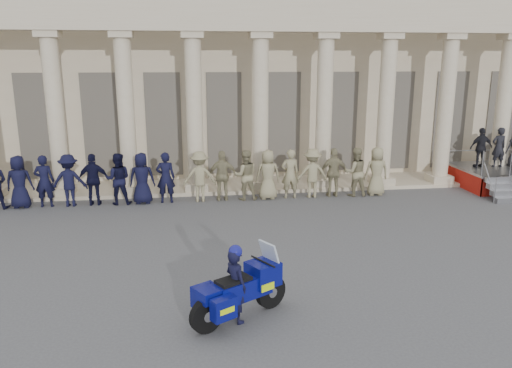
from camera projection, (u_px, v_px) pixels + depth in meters
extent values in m
plane|color=#4A4A4D|center=(253.00, 272.00, 12.71)|extent=(90.00, 90.00, 0.00)
cube|color=#C3B192|center=(217.00, 75.00, 26.04)|extent=(40.00, 10.00, 9.00)
cube|color=#C3B192|center=(227.00, 185.00, 21.15)|extent=(40.00, 2.60, 0.15)
cube|color=#C3B192|center=(226.00, 18.00, 18.76)|extent=(35.80, 1.00, 1.00)
cube|color=#C3B192|center=(63.00, 190.00, 19.51)|extent=(0.90, 0.90, 0.30)
cylinder|color=#C3B192|center=(56.00, 115.00, 18.79)|extent=(0.64, 0.64, 5.60)
cube|color=#C3B192|center=(48.00, 34.00, 18.08)|extent=(0.85, 0.85, 0.24)
cube|color=#C3B192|center=(131.00, 188.00, 19.84)|extent=(0.90, 0.90, 0.30)
cylinder|color=#C3B192|center=(126.00, 114.00, 19.12)|extent=(0.64, 0.64, 5.60)
cube|color=#C3B192|center=(121.00, 34.00, 18.41)|extent=(0.85, 0.85, 0.24)
cube|color=#C3B192|center=(197.00, 186.00, 20.17)|extent=(0.90, 0.90, 0.30)
cylinder|color=#C3B192|center=(194.00, 113.00, 19.45)|extent=(0.64, 0.64, 5.60)
cube|color=#C3B192|center=(192.00, 35.00, 18.74)|extent=(0.85, 0.85, 0.24)
cube|color=#C3B192|center=(260.00, 184.00, 20.49)|extent=(0.90, 0.90, 0.30)
cylinder|color=#C3B192|center=(260.00, 112.00, 19.78)|extent=(0.64, 0.64, 5.60)
cube|color=#C3B192|center=(260.00, 35.00, 19.07)|extent=(0.85, 0.85, 0.24)
cube|color=#C3B192|center=(322.00, 182.00, 20.82)|extent=(0.90, 0.90, 0.30)
cylinder|color=#C3B192|center=(324.00, 111.00, 20.11)|extent=(0.64, 0.64, 5.60)
cube|color=#C3B192|center=(327.00, 36.00, 19.40)|extent=(0.85, 0.85, 0.24)
cube|color=#C3B192|center=(381.00, 180.00, 21.15)|extent=(0.90, 0.90, 0.30)
cylinder|color=#C3B192|center=(386.00, 110.00, 20.44)|extent=(0.64, 0.64, 5.60)
cube|color=#C3B192|center=(390.00, 36.00, 19.73)|extent=(0.85, 0.85, 0.24)
cube|color=#C3B192|center=(439.00, 178.00, 21.48)|extent=(0.90, 0.90, 0.30)
cylinder|color=#C3B192|center=(445.00, 109.00, 20.77)|extent=(0.64, 0.64, 5.60)
cube|color=#C3B192|center=(452.00, 36.00, 20.06)|extent=(0.85, 0.85, 0.24)
cube|color=#C3B192|center=(495.00, 176.00, 21.81)|extent=(0.90, 0.90, 0.30)
cylinder|color=#C3B192|center=(503.00, 109.00, 21.10)|extent=(0.64, 0.64, 5.60)
cube|color=#C3B192|center=(512.00, 37.00, 20.39)|extent=(0.85, 0.85, 0.24)
cube|color=black|center=(37.00, 127.00, 20.74)|extent=(1.30, 0.12, 4.20)
cube|color=black|center=(102.00, 126.00, 21.07)|extent=(1.30, 0.12, 4.20)
cube|color=black|center=(164.00, 125.00, 21.40)|extent=(1.30, 0.12, 4.20)
cube|color=black|center=(224.00, 124.00, 21.73)|extent=(1.30, 0.12, 4.20)
cube|color=black|center=(283.00, 123.00, 22.06)|extent=(1.30, 0.12, 4.20)
cube|color=black|center=(340.00, 122.00, 22.39)|extent=(1.30, 0.12, 4.20)
cube|color=black|center=(395.00, 121.00, 22.72)|extent=(1.30, 0.12, 4.20)
cube|color=black|center=(449.00, 120.00, 23.05)|extent=(1.30, 0.12, 4.20)
cube|color=black|center=(501.00, 119.00, 23.38)|extent=(1.30, 0.12, 4.20)
imported|color=black|center=(19.00, 182.00, 18.04)|extent=(0.94, 0.61, 1.93)
imported|color=black|center=(44.00, 181.00, 18.15)|extent=(0.70, 0.46, 1.93)
imported|color=black|center=(69.00, 180.00, 18.26)|extent=(1.25, 0.72, 1.93)
imported|color=black|center=(94.00, 180.00, 18.37)|extent=(1.13, 0.47, 1.93)
imported|color=black|center=(118.00, 179.00, 18.48)|extent=(0.94, 0.73, 1.93)
imported|color=black|center=(142.00, 178.00, 18.59)|extent=(0.94, 0.61, 1.93)
imported|color=black|center=(166.00, 178.00, 18.70)|extent=(0.70, 0.46, 1.93)
imported|color=gray|center=(200.00, 177.00, 18.86)|extent=(1.25, 0.72, 1.93)
imported|color=gray|center=(223.00, 176.00, 18.97)|extent=(1.13, 0.47, 1.93)
imported|color=gray|center=(245.00, 175.00, 19.08)|extent=(0.94, 0.73, 1.93)
imported|color=gray|center=(268.00, 175.00, 19.19)|extent=(0.94, 0.61, 1.93)
imported|color=gray|center=(290.00, 174.00, 19.30)|extent=(0.70, 0.46, 1.93)
imported|color=gray|center=(312.00, 173.00, 19.42)|extent=(1.25, 0.72, 1.93)
imported|color=gray|center=(334.00, 173.00, 19.53)|extent=(1.13, 0.47, 1.93)
imported|color=gray|center=(355.00, 172.00, 19.64)|extent=(0.94, 0.73, 1.93)
imported|color=gray|center=(376.00, 171.00, 19.75)|extent=(0.94, 0.61, 1.93)
cube|color=gray|center=(508.00, 168.00, 21.15)|extent=(4.09, 2.92, 0.10)
cube|color=#99150C|center=(462.00, 179.00, 21.00)|extent=(0.04, 2.92, 0.73)
cube|color=gray|center=(509.00, 200.00, 18.86)|extent=(1.10, 0.28, 0.21)
cube|color=gray|center=(505.00, 193.00, 19.08)|extent=(1.10, 0.28, 0.21)
cube|color=gray|center=(501.00, 186.00, 19.30)|extent=(1.10, 0.28, 0.21)
cube|color=gray|center=(497.00, 179.00, 19.52)|extent=(1.10, 0.28, 0.21)
cylinder|color=gray|center=(490.00, 150.00, 22.37)|extent=(4.09, 0.04, 0.04)
imported|color=black|center=(481.00, 148.00, 20.98)|extent=(0.98, 0.41, 1.68)
imported|color=black|center=(499.00, 147.00, 21.08)|extent=(0.61, 0.40, 1.68)
cylinder|color=black|center=(271.00, 292.00, 10.83)|extent=(0.70, 0.51, 0.73)
cylinder|color=black|center=(207.00, 315.00, 9.83)|extent=(0.70, 0.51, 0.73)
cube|color=navy|center=(242.00, 288.00, 10.29)|extent=(1.33, 1.05, 0.42)
cube|color=navy|center=(263.00, 273.00, 10.58)|extent=(0.82, 0.81, 0.50)
cube|color=silver|center=(263.00, 284.00, 10.64)|extent=(0.38, 0.41, 0.13)
cube|color=#B2BFCC|center=(270.00, 255.00, 10.60)|extent=(0.46, 0.55, 0.59)
cube|color=black|center=(233.00, 281.00, 10.10)|extent=(0.81, 0.69, 0.11)
cube|color=navy|center=(209.00, 296.00, 9.77)|extent=(0.52, 0.52, 0.24)
cube|color=navy|center=(224.00, 308.00, 9.61)|extent=(0.55, 0.46, 0.44)
cube|color=#CFF50C|center=(224.00, 308.00, 9.61)|extent=(0.42, 0.40, 0.11)
cube|color=navy|center=(204.00, 295.00, 10.14)|extent=(0.55, 0.46, 0.44)
cube|color=#CFF50C|center=(204.00, 295.00, 10.14)|extent=(0.42, 0.40, 0.11)
cylinder|color=silver|center=(213.00, 307.00, 10.24)|extent=(0.62, 0.44, 0.11)
cylinder|color=black|center=(263.00, 262.00, 10.52)|extent=(0.43, 0.68, 0.04)
imported|color=black|center=(236.00, 286.00, 10.16)|extent=(0.62, 0.69, 1.58)
sphere|color=navy|center=(235.00, 252.00, 9.98)|extent=(0.28, 0.28, 0.28)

